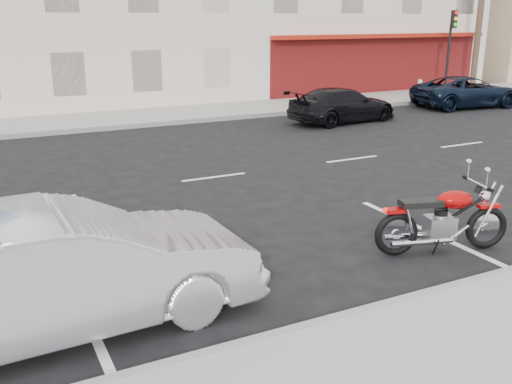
# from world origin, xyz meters

# --- Properties ---
(ground) EXTENTS (120.00, 120.00, 0.00)m
(ground) POSITION_xyz_m (0.00, 0.00, 0.00)
(ground) COLOR black
(ground) RESTS_ON ground
(sidewalk_far) EXTENTS (80.00, 3.40, 0.15)m
(sidewalk_far) POSITION_xyz_m (-5.00, 8.70, 0.07)
(sidewalk_far) COLOR gray
(sidewalk_far) RESTS_ON ground
(curb_near) EXTENTS (80.00, 0.12, 0.16)m
(curb_near) POSITION_xyz_m (-5.00, -7.00, 0.08)
(curb_near) COLOR gray
(curb_near) RESTS_ON ground
(curb_far) EXTENTS (80.00, 0.12, 0.16)m
(curb_far) POSITION_xyz_m (-5.00, 7.00, 0.08)
(curb_far) COLOR gray
(curb_far) RESTS_ON ground
(traffic_light) EXTENTS (0.26, 0.30, 3.80)m
(traffic_light) POSITION_xyz_m (13.50, 8.33, 2.56)
(traffic_light) COLOR black
(traffic_light) RESTS_ON sidewalk_far
(fire_hydrant) EXTENTS (0.20, 0.20, 0.72)m
(fire_hydrant) POSITION_xyz_m (12.00, 8.50, 0.53)
(fire_hydrant) COLOR beige
(fire_hydrant) RESTS_ON sidewalk_far
(motorcycle) EXTENTS (2.22, 0.96, 1.14)m
(motorcycle) POSITION_xyz_m (0.31, -6.03, 0.52)
(motorcycle) COLOR black
(motorcycle) RESTS_ON ground
(sedan_silver) EXTENTS (4.72, 1.79, 1.54)m
(sedan_silver) POSITION_xyz_m (-6.20, -5.56, 0.77)
(sedan_silver) COLOR #ABAFB3
(sedan_silver) RESTS_ON ground
(suv_far) EXTENTS (4.83, 2.63, 1.28)m
(suv_far) POSITION_xyz_m (11.78, 5.43, 0.64)
(suv_far) COLOR black
(suv_far) RESTS_ON ground
(car_far) EXTENTS (4.42, 2.21, 1.23)m
(car_far) POSITION_xyz_m (5.03, 4.81, 0.62)
(car_far) COLOR black
(car_far) RESTS_ON ground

